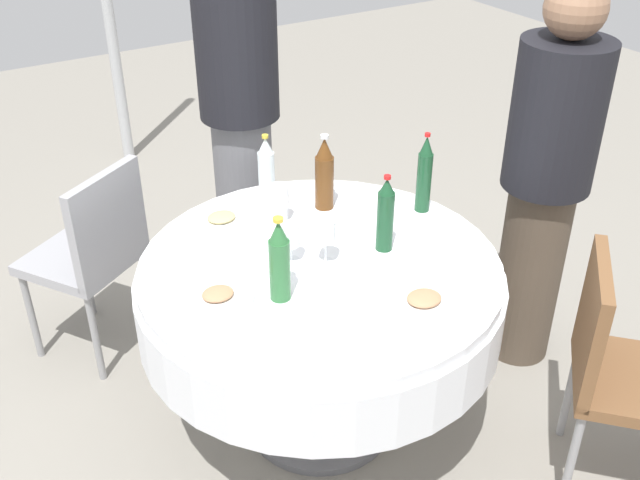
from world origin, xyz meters
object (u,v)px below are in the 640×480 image
bottle_clear_near (266,171)px  bottle_brown_outer (324,174)px  person_front (241,123)px  person_near (546,179)px  wine_glass_far (278,215)px  wine_glass_outer (291,237)px  plate_mid (218,297)px  chair_south (94,249)px  bottle_green_front (279,262)px  bottle_dark_green_left (385,215)px  plate_north (424,302)px  bottle_dark_green_far (424,175)px  wine_glass_inner (280,196)px  dining_table (320,298)px  plate_right (222,220)px  wine_glass_south (326,232)px  chair_inner (616,362)px

bottle_clear_near → bottle_brown_outer: (-0.16, 0.15, 0.01)m
bottle_clear_near → person_front: person_front is taller
bottle_clear_near → person_near: 1.07m
wine_glass_far → wine_glass_outer: bearing=77.1°
plate_mid → chair_south: 0.92m
bottle_green_front → plate_mid: bottle_green_front is taller
bottle_dark_green_left → plate_north: (0.09, 0.33, -0.12)m
bottle_green_front → wine_glass_far: bottle_green_front is taller
bottle_dark_green_far → bottle_clear_near: bearing=-37.8°
bottle_clear_near → bottle_dark_green_far: 0.59m
wine_glass_far → wine_glass_inner: size_ratio=0.93×
bottle_clear_near → bottle_dark_green_left: bottle_dark_green_left is taller
bottle_green_front → person_near: (-1.18, -0.03, -0.04)m
bottle_dark_green_left → bottle_brown_outer: (0.02, -0.36, 0.01)m
bottle_brown_outer → chair_south: size_ratio=0.34×
wine_glass_inner → person_near: person_near is taller
wine_glass_inner → dining_table: bearing=86.4°
wine_glass_inner → chair_south: bearing=-43.2°
wine_glass_far → plate_right: 0.26m
bottle_dark_green_left → bottle_dark_green_far: 0.32m
wine_glass_south → person_front: bearing=-99.2°
bottle_dark_green_left → chair_south: bearing=-48.7°
bottle_clear_near → person_front: (-0.12, -0.45, 0.01)m
bottle_brown_outer → plate_mid: 0.70m
wine_glass_outer → wine_glass_south: 0.12m
wine_glass_outer → chair_south: size_ratio=0.17×
dining_table → person_near: (-0.97, 0.08, 0.24)m
wine_glass_far → wine_glass_outer: 0.15m
chair_south → person_near: bearing=-64.3°
chair_inner → bottle_clear_near: bearing=-105.5°
bottle_dark_green_far → bottle_brown_outer: 0.37m
bottle_green_front → chair_inner: size_ratio=0.33×
dining_table → plate_mid: bearing=3.2°
bottle_clear_near → bottle_dark_green_left: bearing=109.6°
wine_glass_outer → chair_inner: 1.14m
bottle_green_front → wine_glass_south: bearing=-156.9°
wine_glass_inner → person_near: size_ratio=0.09×
bottle_dark_green_left → wine_glass_inner: size_ratio=1.92×
plate_right → chair_inner: 1.44m
dining_table → wine_glass_far: 0.32m
dining_table → wine_glass_inner: wine_glass_inner is taller
plate_north → chair_south: size_ratio=0.28×
wine_glass_far → plate_north: 0.62m
wine_glass_inner → bottle_dark_green_left: bearing=121.0°
bottle_dark_green_far → plate_right: size_ratio=1.36×
dining_table → wine_glass_outer: 0.27m
bottle_dark_green_far → chair_inner: (-0.17, 0.83, -0.37)m
bottle_dark_green_far → chair_south: bottle_dark_green_far is taller
person_near → chair_south: (1.52, -0.93, -0.31)m
bottle_clear_near → bottle_brown_outer: bearing=137.5°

